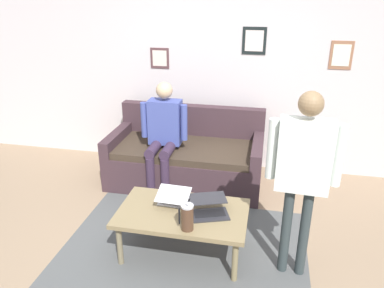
{
  "coord_description": "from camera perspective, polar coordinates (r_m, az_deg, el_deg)",
  "views": [
    {
      "loc": [
        -0.76,
        2.55,
        2.25
      ],
      "look_at": [
        -0.04,
        -0.86,
        0.8
      ],
      "focal_mm": 35.24,
      "sensor_mm": 36.0,
      "label": 1
    }
  ],
  "objects": [
    {
      "name": "ground_plane",
      "position": [
        3.49,
        -3.67,
        -17.66
      ],
      "size": [
        7.68,
        7.68,
        0.0
      ],
      "primitive_type": "plane",
      "color": "#93795E"
    },
    {
      "name": "back_wall",
      "position": [
        4.9,
        2.9,
        11.97
      ],
      "size": [
        7.04,
        0.11,
        2.7
      ],
      "color": "silver",
      "rests_on": "ground_plane"
    },
    {
      "name": "person_standing",
      "position": [
        2.98,
        16.51,
        -2.97
      ],
      "size": [
        0.56,
        0.2,
        1.58
      ],
      "color": "#2F393B",
      "rests_on": "ground_plane"
    },
    {
      "name": "person_seated",
      "position": [
        4.34,
        -4.35,
        1.98
      ],
      "size": [
        0.55,
        0.51,
        1.28
      ],
      "color": "#38283D",
      "rests_on": "ground_plane"
    },
    {
      "name": "laptop_left",
      "position": [
        3.46,
        -2.59,
        -8.25
      ],
      "size": [
        0.31,
        0.32,
        0.15
      ],
      "color": "silver",
      "rests_on": "coffee_table"
    },
    {
      "name": "couch",
      "position": [
        4.65,
        -0.84,
        -2.14
      ],
      "size": [
        1.83,
        0.92,
        0.88
      ],
      "color": "#3E2A31",
      "rests_on": "ground_plane"
    },
    {
      "name": "coffee_table",
      "position": [
        3.38,
        -1.43,
        -10.79
      ],
      "size": [
        1.14,
        0.68,
        0.43
      ],
      "color": "olive",
      "rests_on": "ground_plane"
    },
    {
      "name": "area_rug",
      "position": [
        3.53,
        -1.76,
        -16.89
      ],
      "size": [
        2.24,
        1.93,
        0.01
      ],
      "primitive_type": "cube",
      "color": "#505252",
      "rests_on": "ground_plane"
    },
    {
      "name": "french_press",
      "position": [
        3.08,
        -0.73,
        -11.0
      ],
      "size": [
        0.12,
        0.1,
        0.25
      ],
      "color": "#4C3323",
      "rests_on": "coffee_table"
    },
    {
      "name": "laptop_center",
      "position": [
        3.32,
        2.61,
        -9.78
      ],
      "size": [
        0.4,
        0.39,
        0.12
      ],
      "color": "#28282D",
      "rests_on": "coffee_table"
    }
  ]
}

